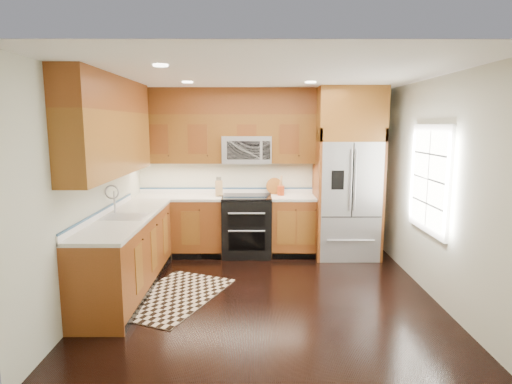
{
  "coord_description": "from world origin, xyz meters",
  "views": [
    {
      "loc": [
        -0.13,
        -4.9,
        2.05
      ],
      "look_at": [
        -0.11,
        0.6,
        1.18
      ],
      "focal_mm": 30.0,
      "sensor_mm": 36.0,
      "label": 1
    }
  ],
  "objects_px": {
    "range": "(247,226)",
    "refrigerator": "(347,173)",
    "rug": "(174,296)",
    "utensil_crock": "(281,189)",
    "knife_block": "(219,188)"
  },
  "relations": [
    {
      "from": "range",
      "to": "refrigerator",
      "type": "bearing_deg",
      "value": -1.4
    },
    {
      "from": "rug",
      "to": "utensil_crock",
      "type": "relative_size",
      "value": 4.81
    },
    {
      "from": "range",
      "to": "refrigerator",
      "type": "height_order",
      "value": "refrigerator"
    },
    {
      "from": "rug",
      "to": "knife_block",
      "type": "xyz_separation_m",
      "value": [
        0.42,
        1.74,
        1.06
      ]
    },
    {
      "from": "refrigerator",
      "to": "rug",
      "type": "bearing_deg",
      "value": -145.83
    },
    {
      "from": "range",
      "to": "refrigerator",
      "type": "relative_size",
      "value": 0.36
    },
    {
      "from": "refrigerator",
      "to": "rug",
      "type": "distance_m",
      "value": 3.19
    },
    {
      "from": "rug",
      "to": "utensil_crock",
      "type": "bearing_deg",
      "value": 74.71
    },
    {
      "from": "utensil_crock",
      "to": "knife_block",
      "type": "bearing_deg",
      "value": -178.3
    },
    {
      "from": "rug",
      "to": "knife_block",
      "type": "relative_size",
      "value": 5.12
    },
    {
      "from": "range",
      "to": "utensil_crock",
      "type": "relative_size",
      "value": 2.97
    },
    {
      "from": "utensil_crock",
      "to": "range",
      "type": "bearing_deg",
      "value": -170.09
    },
    {
      "from": "knife_block",
      "to": "utensil_crock",
      "type": "xyz_separation_m",
      "value": [
        0.97,
        0.03,
        -0.01
      ]
    },
    {
      "from": "refrigerator",
      "to": "knife_block",
      "type": "relative_size",
      "value": 8.71
    },
    {
      "from": "refrigerator",
      "to": "utensil_crock",
      "type": "bearing_deg",
      "value": 172.63
    }
  ]
}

